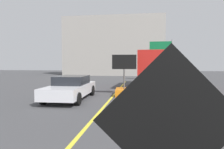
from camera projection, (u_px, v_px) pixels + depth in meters
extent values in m
cube|color=yellow|center=(82.00, 132.00, 6.34)|extent=(0.14, 36.00, 0.01)
cube|color=orange|center=(170.00, 121.00, 2.17)|extent=(1.55, 0.19, 1.56)
cube|color=black|center=(170.00, 121.00, 2.15)|extent=(1.63, 0.18, 1.63)
cube|color=black|center=(169.00, 120.00, 2.19)|extent=(0.28, 0.04, 0.52)
cube|color=orange|center=(124.00, 92.00, 13.59)|extent=(1.22, 1.87, 0.45)
cylinder|color=#4C4C4C|center=(124.00, 79.00, 13.54)|extent=(0.10, 0.10, 1.30)
cube|color=black|center=(124.00, 62.00, 13.48)|extent=(1.60, 0.18, 0.95)
sphere|color=yellow|center=(133.00, 62.00, 13.49)|extent=(0.09, 0.09, 0.09)
sphere|color=yellow|center=(128.00, 62.00, 13.51)|extent=(0.09, 0.09, 0.09)
sphere|color=yellow|center=(123.00, 62.00, 13.54)|extent=(0.09, 0.09, 0.09)
sphere|color=yellow|center=(119.00, 62.00, 13.56)|extent=(0.09, 0.09, 0.09)
sphere|color=yellow|center=(116.00, 59.00, 13.56)|extent=(0.09, 0.09, 0.09)
sphere|color=yellow|center=(116.00, 65.00, 13.58)|extent=(0.09, 0.09, 0.09)
cube|color=black|center=(154.00, 81.00, 18.40)|extent=(2.11, 7.97, 0.25)
cube|color=silver|center=(154.00, 68.00, 21.13)|extent=(2.51, 2.34, 1.90)
cube|color=red|center=(154.00, 66.00, 17.14)|extent=(2.68, 5.49, 2.41)
cylinder|color=black|center=(142.00, 80.00, 21.26)|extent=(0.33, 0.91, 0.90)
cylinder|color=black|center=(165.00, 80.00, 20.81)|extent=(0.33, 0.91, 0.90)
cylinder|color=black|center=(139.00, 84.00, 16.31)|extent=(0.33, 0.91, 0.90)
cylinder|color=black|center=(169.00, 85.00, 15.87)|extent=(0.33, 0.91, 0.90)
cube|color=silver|center=(71.00, 90.00, 12.11)|extent=(2.01, 5.04, 0.60)
cube|color=black|center=(72.00, 80.00, 12.33)|extent=(1.73, 2.28, 0.50)
cylinder|color=black|center=(78.00, 99.00, 10.37)|extent=(0.23, 0.66, 0.66)
cylinder|color=black|center=(43.00, 98.00, 10.60)|extent=(0.23, 0.66, 0.66)
cylinder|color=black|center=(92.00, 90.00, 13.65)|extent=(0.23, 0.66, 0.66)
cylinder|color=black|center=(65.00, 90.00, 13.87)|extent=(0.23, 0.66, 0.66)
cylinder|color=gray|center=(172.00, 60.00, 24.81)|extent=(0.18, 0.18, 5.00)
cube|color=#0F6033|center=(160.00, 47.00, 24.93)|extent=(2.60, 0.08, 1.30)
cube|color=white|center=(160.00, 47.00, 24.97)|extent=(1.82, 0.03, 0.18)
cube|color=gray|center=(114.00, 47.00, 37.70)|extent=(17.74, 6.01, 10.36)
cube|color=black|center=(135.00, 135.00, 6.03)|extent=(0.36, 0.36, 0.03)
cone|color=orange|center=(135.00, 124.00, 6.01)|extent=(0.28, 0.28, 0.63)
cylinder|color=white|center=(135.00, 123.00, 6.01)|extent=(0.19, 0.19, 0.08)
cube|color=black|center=(133.00, 113.00, 8.80)|extent=(0.36, 0.36, 0.03)
cone|color=#EA5B0C|center=(133.00, 104.00, 8.78)|extent=(0.28, 0.28, 0.70)
cylinder|color=white|center=(133.00, 103.00, 8.78)|extent=(0.19, 0.19, 0.08)
cube|color=black|center=(128.00, 102.00, 11.26)|extent=(0.36, 0.36, 0.03)
cone|color=orange|center=(128.00, 96.00, 11.25)|extent=(0.28, 0.28, 0.60)
cylinder|color=white|center=(128.00, 96.00, 11.24)|extent=(0.19, 0.19, 0.08)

